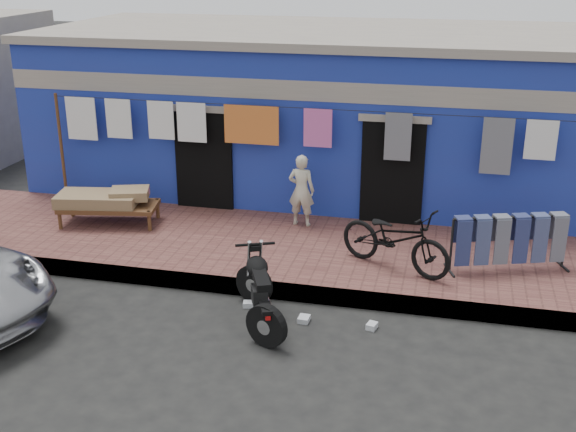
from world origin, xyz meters
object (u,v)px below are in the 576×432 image
object	(u,v)px
seated_person	(301,190)
jeans_rack	(509,242)
bicycle	(396,232)
charpoy	(109,207)
motorcycle	(260,290)

from	to	relation	value
seated_person	jeans_rack	world-z (taller)	seated_person
bicycle	charpoy	distance (m)	5.21
bicycle	motorcycle	xyz separation A→B (m)	(-1.67, -1.72, -0.34)
motorcycle	charpoy	size ratio (longest dim) A/B	0.87
motorcycle	jeans_rack	size ratio (longest dim) A/B	0.87
seated_person	charpoy	distance (m)	3.45
charpoy	seated_person	bearing A→B (deg)	12.14
bicycle	seated_person	bearing A→B (deg)	76.11
bicycle	charpoy	world-z (taller)	bicycle
seated_person	charpoy	size ratio (longest dim) A/B	0.67
seated_person	jeans_rack	size ratio (longest dim) A/B	0.68
jeans_rack	bicycle	bearing A→B (deg)	-167.66
charpoy	jeans_rack	bearing A→B (deg)	-3.37
motorcycle	seated_person	bearing A→B (deg)	69.03
motorcycle	charpoy	xyz separation A→B (m)	(-3.48, 2.49, 0.04)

